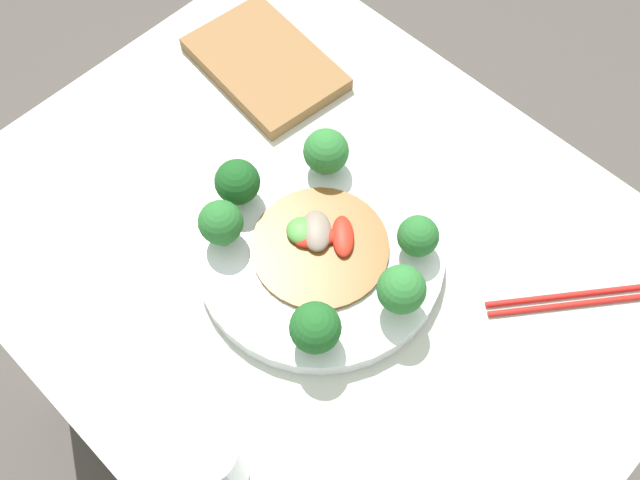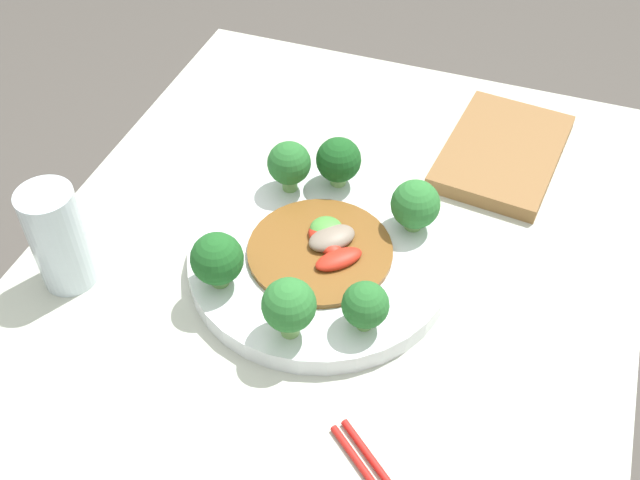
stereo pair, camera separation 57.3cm
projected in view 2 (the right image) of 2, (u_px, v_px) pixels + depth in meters
The scene contains 11 objects.
table at pixel (329, 430), 1.13m from camera, with size 0.84×0.68×0.76m.
plate at pixel (320, 260), 0.84m from camera, with size 0.29×0.29×0.02m.
broccoli_northwest at pixel (217, 259), 0.78m from camera, with size 0.06×0.06×0.07m.
broccoli_west at pixel (290, 306), 0.73m from camera, with size 0.05×0.05×0.07m.
broccoli_east at pixel (339, 160), 0.89m from camera, with size 0.05×0.05×0.06m.
broccoli_southwest at pixel (365, 305), 0.74m from camera, with size 0.05×0.05×0.06m.
broccoli_northeast at pixel (289, 164), 0.88m from camera, with size 0.05×0.05×0.07m.
broccoli_southeast at pixel (415, 205), 0.84m from camera, with size 0.06×0.06×0.06m.
stirfry_center at pixel (323, 247), 0.83m from camera, with size 0.16×0.16×0.02m.
drinking_glass at pixel (58, 238), 0.79m from camera, with size 0.06×0.06×0.13m.
cutting_board at pixel (502, 152), 0.98m from camera, with size 0.22×0.16×0.02m.
Camera 2 is at (-0.55, -0.18, 1.39)m, focal length 42.00 mm.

